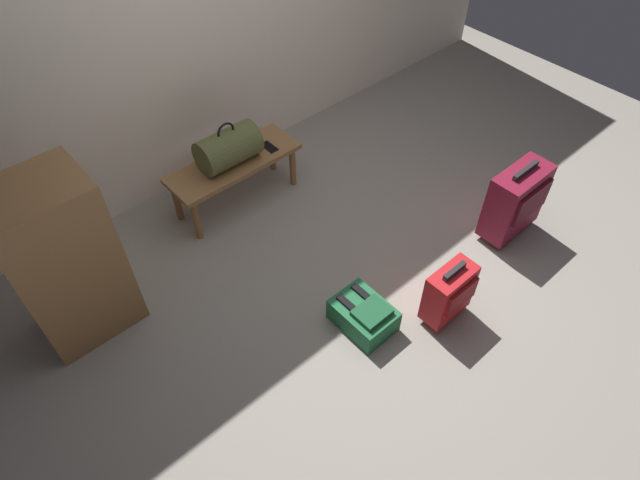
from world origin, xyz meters
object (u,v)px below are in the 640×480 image
(bench, at_px, (234,167))
(cell_phone, at_px, (269,147))
(suitcase_upright_burgundy, at_px, (516,201))
(side_cabinet, at_px, (64,262))
(suitcase_small_red, at_px, (449,293))
(backpack_green, at_px, (364,315))
(duffel_bag_olive, at_px, (228,148))

(bench, xyz_separation_m, cell_phone, (0.29, -0.05, 0.06))
(suitcase_upright_burgundy, bearing_deg, side_cabinet, 153.66)
(bench, bearing_deg, suitcase_upright_burgundy, -51.09)
(bench, relative_size, cell_phone, 6.94)
(suitcase_upright_burgundy, bearing_deg, suitcase_small_red, -168.96)
(suitcase_small_red, height_order, backpack_green, suitcase_small_red)
(bench, bearing_deg, suitcase_small_red, -78.95)
(cell_phone, relative_size, suitcase_upright_burgundy, 0.24)
(suitcase_small_red, height_order, side_cabinet, side_cabinet)
(cell_phone, bearing_deg, side_cabinet, -172.05)
(backpack_green, bearing_deg, duffel_bag_olive, 87.51)
(bench, distance_m, cell_phone, 0.30)
(duffel_bag_olive, bearing_deg, cell_phone, -8.64)
(bench, distance_m, suitcase_upright_burgundy, 2.01)
(suitcase_upright_burgundy, distance_m, side_cabinet, 2.92)
(bench, xyz_separation_m, duffel_bag_olive, (-0.02, 0.00, 0.19))
(bench, height_order, suitcase_small_red, suitcase_small_red)
(backpack_green, xyz_separation_m, side_cabinet, (-1.25, 1.17, 0.46))
(duffel_bag_olive, relative_size, suitcase_upright_burgundy, 0.74)
(duffel_bag_olive, bearing_deg, backpack_green, -92.49)
(duffel_bag_olive, bearing_deg, suitcase_upright_burgundy, -50.57)
(duffel_bag_olive, distance_m, cell_phone, 0.34)
(side_cabinet, bearing_deg, backpack_green, -43.11)
(bench, height_order, side_cabinet, side_cabinet)
(suitcase_upright_burgundy, bearing_deg, duffel_bag_olive, 129.43)
(cell_phone, bearing_deg, backpack_green, -105.12)
(duffel_bag_olive, relative_size, cell_phone, 3.06)
(duffel_bag_olive, bearing_deg, side_cabinet, -168.16)
(suitcase_upright_burgundy, xyz_separation_m, backpack_green, (-1.35, 0.12, -0.21))
(bench, relative_size, suitcase_small_red, 2.17)
(bench, distance_m, duffel_bag_olive, 0.19)
(cell_phone, height_order, backpack_green, cell_phone)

